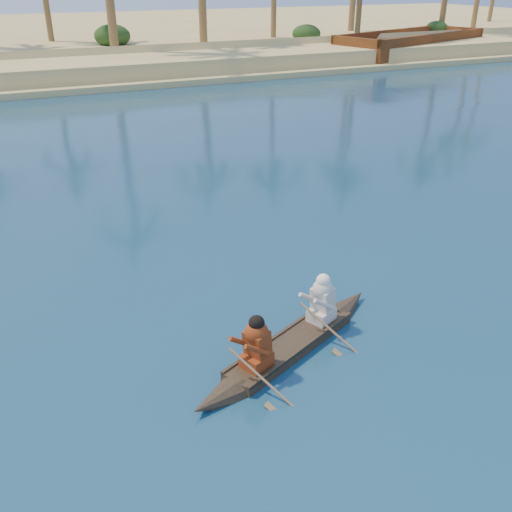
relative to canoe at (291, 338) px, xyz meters
name	(u,v)px	position (x,y,z in m)	size (l,w,h in m)	color
canoe	(291,338)	(0.00, 0.00, 0.00)	(4.68, 2.59, 1.34)	#3D2F21
barge_right	(410,47)	(26.77, 30.89, 0.54)	(14.45, 8.41, 2.29)	brown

